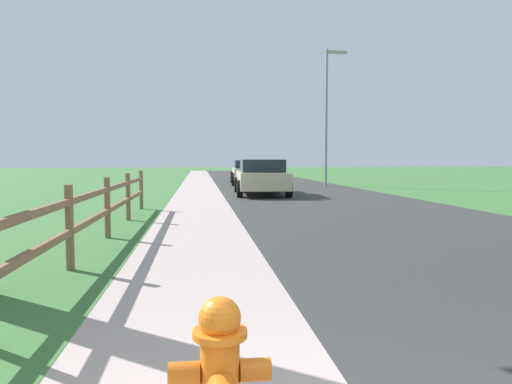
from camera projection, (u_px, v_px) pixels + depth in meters
ground_plane at (217, 186)px, 26.00m from camera, size 120.00×120.00×0.00m
road_asphalt at (273, 183)px, 28.40m from camera, size 7.00×66.00×0.01m
curb_concrete at (164, 184)px, 27.62m from camera, size 6.00×66.00×0.01m
grass_verge at (138, 184)px, 27.44m from camera, size 5.00×66.00×0.00m
fire_hydrant at (220, 372)px, 2.36m from camera, size 0.52×0.44×0.78m
rail_fence at (91, 210)px, 7.37m from camera, size 0.11×12.84×1.14m
parked_suv_beige at (261, 177)px, 19.44m from camera, size 2.29×4.93×1.46m
parked_car_silver at (248, 172)px, 27.38m from camera, size 2.12×4.89×1.41m
street_lamp at (328, 107)px, 25.29m from camera, size 1.17×0.20×7.37m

